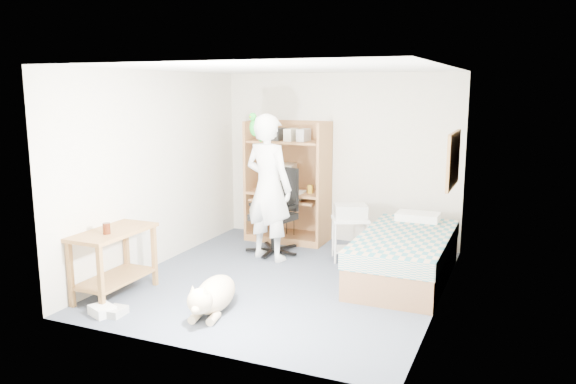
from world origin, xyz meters
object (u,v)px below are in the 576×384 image
(dog, at_px, (213,295))
(person, at_px, (268,188))
(computer_hutch, at_px, (289,186))
(office_chair, at_px, (276,223))
(bed, at_px, (405,256))
(printer_cart, at_px, (350,232))
(side_desk, at_px, (114,253))

(dog, bearing_deg, person, 87.47)
(computer_hutch, xyz_separation_m, office_chair, (0.10, -0.70, -0.40))
(bed, distance_m, dog, 2.41)
(office_chair, xyz_separation_m, person, (0.03, -0.31, 0.56))
(office_chair, bearing_deg, dog, -68.68)
(printer_cart, bearing_deg, person, 176.13)
(computer_hutch, relative_size, printer_cart, 3.02)
(office_chair, height_order, printer_cart, office_chair)
(side_desk, relative_size, dog, 0.90)
(side_desk, bearing_deg, office_chair, 67.00)
(computer_hutch, bearing_deg, person, -82.42)
(bed, relative_size, side_desk, 2.02)
(office_chair, distance_m, dog, 2.25)
(bed, bearing_deg, computer_hutch, 150.71)
(computer_hutch, bearing_deg, printer_cart, -28.69)
(side_desk, bearing_deg, bed, 32.50)
(person, bearing_deg, office_chair, -69.81)
(person, bearing_deg, bed, -169.49)
(side_desk, relative_size, printer_cart, 1.68)
(person, bearing_deg, dog, 111.51)
(bed, distance_m, office_chair, 1.95)
(bed, relative_size, person, 1.03)
(person, bearing_deg, printer_cart, -146.06)
(person, distance_m, dog, 2.08)
(dog, bearing_deg, office_chair, 87.28)
(computer_hutch, relative_size, dog, 1.62)
(side_desk, height_order, printer_cart, side_desk)
(office_chair, bearing_deg, computer_hutch, 112.01)
(bed, relative_size, office_chair, 1.72)
(printer_cart, bearing_deg, computer_hutch, 127.37)
(office_chair, xyz_separation_m, dog, (0.29, -2.22, -0.24))
(bed, xyz_separation_m, printer_cart, (-0.84, 0.49, 0.09))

